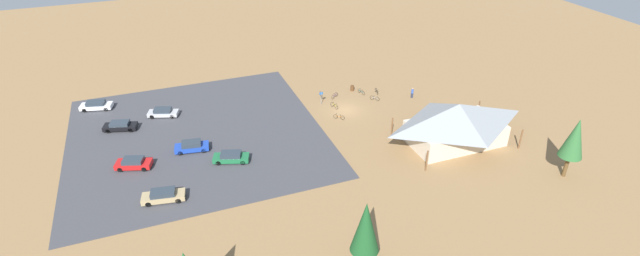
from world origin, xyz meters
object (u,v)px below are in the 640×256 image
at_px(car_tan_by_curb, 163,196).
at_px(bicycle_blue_yard_right, 321,95).
at_px(pine_west, 575,138).
at_px(pine_east, 366,227).
at_px(bicycle_purple_near_porch, 335,96).
at_px(car_black_far_end, 120,126).
at_px(bicycle_silver_lone_east, 375,98).
at_px(car_red_aisle_side, 134,163).
at_px(bicycle_teal_front_row, 361,92).
at_px(bicycle_black_mid_cluster, 376,91).
at_px(visitor_at_bikes, 412,93).
at_px(trash_bin, 352,88).
at_px(lot_sign, 321,96).
at_px(car_green_inner_stall, 231,157).
at_px(car_blue_back_corner, 192,146).
at_px(bicycle_yellow_lone_west, 334,106).
at_px(car_silver_mid_lot, 163,112).
at_px(bike_pavilion, 457,121).
at_px(car_white_second_row, 96,105).

bearing_deg(car_tan_by_curb, bicycle_blue_yard_right, -144.93).
height_order(pine_west, pine_east, pine_west).
bearing_deg(bicycle_purple_near_porch, car_black_far_end, -2.27).
height_order(bicycle_silver_lone_east, car_red_aisle_side, car_red_aisle_side).
bearing_deg(car_tan_by_curb, bicycle_teal_front_row, -152.16).
xyz_separation_m(bicycle_black_mid_cluster, visitor_at_bikes, (-4.55, 3.58, 0.55)).
bearing_deg(bicycle_blue_yard_right, car_black_far_end, -0.81).
distance_m(trash_bin, lot_sign, 7.27).
bearing_deg(car_green_inner_stall, pine_east, 110.06).
bearing_deg(visitor_at_bikes, car_tan_by_curb, 18.17).
xyz_separation_m(bicycle_blue_yard_right, bicycle_purple_near_porch, (-2.05, 0.85, -0.02)).
bearing_deg(lot_sign, car_blue_back_corner, 17.51).
relative_size(lot_sign, bicycle_yellow_lone_west, 1.28).
bearing_deg(car_green_inner_stall, car_black_far_end, -46.13).
height_order(trash_bin, car_blue_back_corner, car_blue_back_corner).
distance_m(pine_west, visitor_at_bikes, 26.48).
xyz_separation_m(pine_east, car_red_aisle_side, (19.67, -25.01, -4.17)).
xyz_separation_m(pine_west, bicycle_silver_lone_east, (12.28, -26.66, -4.98)).
bearing_deg(bicycle_yellow_lone_west, visitor_at_bikes, 174.91).
bearing_deg(car_tan_by_curb, bicycle_silver_lone_east, -156.93).
height_order(car_blue_back_corner, car_green_inner_stall, car_blue_back_corner).
xyz_separation_m(bicycle_purple_near_porch, car_red_aisle_side, (30.90, 9.32, 0.35)).
xyz_separation_m(lot_sign, car_silver_mid_lot, (23.44, -4.70, -0.71)).
bearing_deg(car_silver_mid_lot, visitor_at_bikes, 168.55).
distance_m(bicycle_black_mid_cluster, bicycle_purple_near_porch, 7.14).
distance_m(trash_bin, car_red_aisle_side, 36.30).
xyz_separation_m(trash_bin, pine_west, (-14.16, 31.19, 4.88)).
height_order(bicycle_blue_yard_right, car_tan_by_curb, car_tan_by_curb).
bearing_deg(bicycle_blue_yard_right, trash_bin, -173.75).
distance_m(pine_west, bicycle_teal_front_row, 32.79).
bearing_deg(bike_pavilion, pine_east, 37.11).
height_order(bike_pavilion, pine_west, pine_west).
height_order(bicycle_black_mid_cluster, car_green_inner_stall, car_green_inner_stall).
xyz_separation_m(bicycle_teal_front_row, bicycle_silver_lone_east, (-1.00, 2.91, -0.00)).
bearing_deg(car_white_second_row, bike_pavilion, 148.83).
bearing_deg(car_tan_by_curb, bicycle_black_mid_cluster, -154.70).
bearing_deg(bicycle_blue_yard_right, pine_east, 75.37).
distance_m(bicycle_black_mid_cluster, bicycle_teal_front_row, 2.54).
distance_m(bicycle_blue_yard_right, car_green_inner_stall, 21.67).
distance_m(bicycle_black_mid_cluster, bicycle_silver_lone_east, 2.69).
relative_size(pine_west, bicycle_black_mid_cluster, 4.75).
bearing_deg(bicycle_silver_lone_east, bicycle_teal_front_row, -71.07).
distance_m(bicycle_teal_front_row, car_black_far_end, 36.98).
distance_m(bike_pavilion, pine_west, 14.05).
relative_size(bicycle_black_mid_cluster, car_blue_back_corner, 0.36).
distance_m(car_tan_by_curb, car_white_second_row, 27.75).
bearing_deg(bike_pavilion, visitor_at_bikes, -96.86).
bearing_deg(bicycle_purple_near_porch, pine_west, 121.10).
bearing_deg(trash_bin, bicycle_yellow_lone_west, 42.23).
bearing_deg(bicycle_purple_near_porch, bicycle_black_mid_cluster, 173.73).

